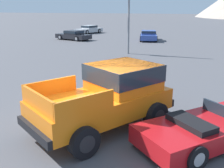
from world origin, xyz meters
TOP-DOWN VIEW (x-y plane):
  - ground_plane at (0.00, 0.00)m, footprint 320.00×320.00m
  - orange_pickup_truck at (0.42, 0.25)m, footprint 4.19×5.02m
  - red_convertible_car at (3.47, 0.14)m, footprint 4.28×4.41m
  - parked_car_silver at (-12.96, 29.69)m, footprint 3.19×4.77m
  - parked_car_blue at (-2.76, 23.59)m, footprint 2.60×4.38m
  - parked_car_dark at (-11.43, 21.41)m, footprint 4.69×3.01m
  - traffic_light_main at (-4.05, 14.05)m, footprint 3.76×0.38m

SIDE VIEW (x-z plane):
  - ground_plane at x=0.00m, z-range 0.00..0.00m
  - red_convertible_car at x=3.47m, z-range -0.08..0.95m
  - parked_car_dark at x=-11.43m, z-range 0.02..1.12m
  - parked_car_silver at x=-12.96m, z-range 0.01..1.18m
  - parked_car_blue at x=-2.76m, z-range 0.02..1.19m
  - orange_pickup_truck at x=0.42m, z-range 0.12..2.12m
  - traffic_light_main at x=-4.05m, z-range 1.18..7.17m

